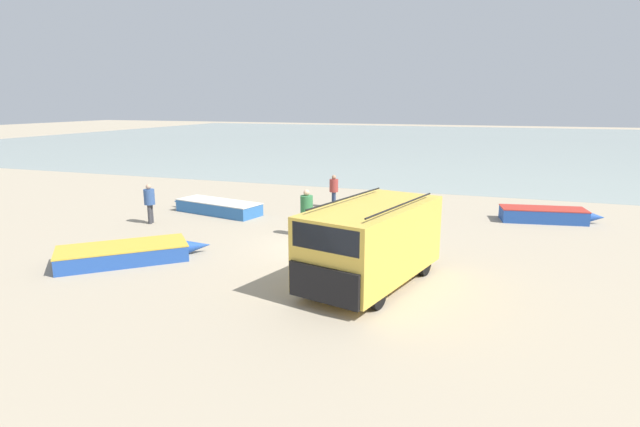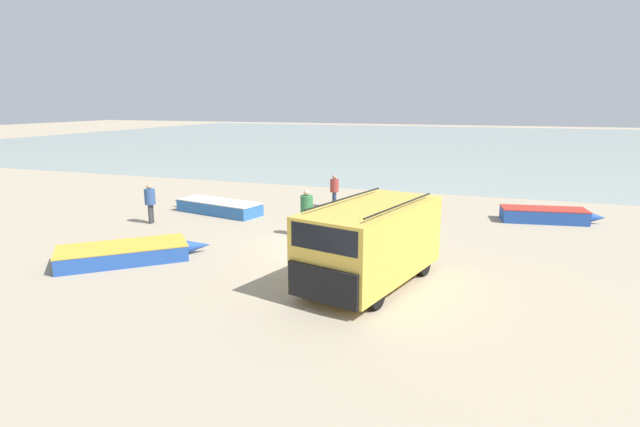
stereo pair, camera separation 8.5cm
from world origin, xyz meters
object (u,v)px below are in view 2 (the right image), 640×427
(fishing_rowboat_1, at_px, (547,215))
(fishing_rowboat_2, at_px, (127,253))
(fisherman_1, at_px, (150,200))
(fisherman_3, at_px, (307,208))
(fisherman_2, at_px, (334,188))
(fishing_rowboat_0, at_px, (217,207))
(parked_van, at_px, (371,241))
(fisherman_0, at_px, (378,220))

(fishing_rowboat_1, relative_size, fishing_rowboat_2, 1.00)
(fisherman_1, distance_m, fisherman_3, 7.02)
(fishing_rowboat_1, height_order, fisherman_2, fisherman_2)
(fishing_rowboat_2, bearing_deg, fishing_rowboat_1, -4.27)
(fishing_rowboat_0, bearing_deg, fisherman_3, 168.57)
(fishing_rowboat_0, xyz_separation_m, fisherman_1, (-1.56, -2.72, 0.72))
(parked_van, xyz_separation_m, fisherman_3, (-3.59, 4.28, -0.17))
(fishing_rowboat_1, xyz_separation_m, fishing_rowboat_2, (-13.38, -10.51, -0.03))
(fishing_rowboat_2, distance_m, fisherman_1, 5.32)
(parked_van, relative_size, fisherman_2, 3.31)
(fishing_rowboat_0, distance_m, fisherman_1, 3.22)
(fishing_rowboat_1, distance_m, fisherman_1, 17.07)
(fishing_rowboat_0, height_order, fisherman_3, fisherman_3)
(fishing_rowboat_0, distance_m, fisherman_0, 8.97)
(parked_van, distance_m, fisherman_0, 3.67)
(fisherman_0, bearing_deg, fishing_rowboat_1, 22.59)
(fisherman_1, bearing_deg, fishing_rowboat_0, 47.67)
(fisherman_2, bearing_deg, parked_van, -104.59)
(fisherman_0, bearing_deg, fisherman_1, 154.35)
(fisherman_3, bearing_deg, parked_van, 50.36)
(parked_van, relative_size, fishing_rowboat_0, 1.03)
(fisherman_2, bearing_deg, fisherman_0, -97.66)
(fishing_rowboat_0, xyz_separation_m, fisherman_2, (4.82, 2.99, 0.67))
(parked_van, distance_m, fisherman_2, 10.55)
(fishing_rowboat_1, distance_m, fisherman_3, 10.61)
(parked_van, xyz_separation_m, fishing_rowboat_1, (5.39, 9.89, -0.96))
(fisherman_0, xyz_separation_m, fisherman_1, (-9.95, 0.35, 0.01))
(fishing_rowboat_1, xyz_separation_m, fisherman_1, (-15.98, -5.94, 0.72))
(fishing_rowboat_1, distance_m, fisherman_2, 9.63)
(fishing_rowboat_2, height_order, fisherman_0, fisherman_0)
(fishing_rowboat_0, distance_m, fishing_rowboat_1, 14.78)
(fisherman_1, bearing_deg, fisherman_2, 29.31)
(parked_van, xyz_separation_m, fisherman_2, (-4.22, 9.67, -0.29))
(fishing_rowboat_0, bearing_deg, fishing_rowboat_2, 110.50)
(fisherman_0, relative_size, fisherman_2, 1.04)
(parked_van, height_order, fishing_rowboat_0, parked_van)
(fisherman_2, xyz_separation_m, fisherman_3, (0.63, -5.39, 0.12))
(fishing_rowboat_0, relative_size, fishing_rowboat_1, 1.20)
(fishing_rowboat_1, bearing_deg, fisherman_0, -142.64)
(fishing_rowboat_1, bearing_deg, parked_van, -127.41)
(fisherman_1, height_order, fisherman_3, fisherman_3)
(fishing_rowboat_2, relative_size, fisherman_0, 2.56)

